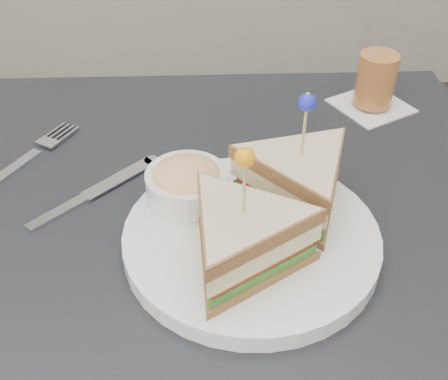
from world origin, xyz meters
TOP-DOWN VIEW (x-y plane):
  - table at (0.00, 0.00)m, footprint 0.80×0.80m
  - plate_meal at (0.05, -0.03)m, footprint 0.34×0.32m
  - cutlery_fork at (-0.26, 0.15)m, footprint 0.13×0.20m
  - cutlery_knife at (-0.16, 0.07)m, footprint 0.16×0.16m
  - drink_set at (0.26, 0.28)m, footprint 0.14×0.14m

SIDE VIEW (x-z plane):
  - table at x=0.00m, z-range 0.30..1.05m
  - cutlery_fork at x=-0.26m, z-range 0.75..0.76m
  - cutlery_knife at x=-0.16m, z-range 0.75..0.76m
  - plate_meal at x=0.05m, z-range 0.71..0.89m
  - drink_set at x=0.26m, z-range 0.74..0.88m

